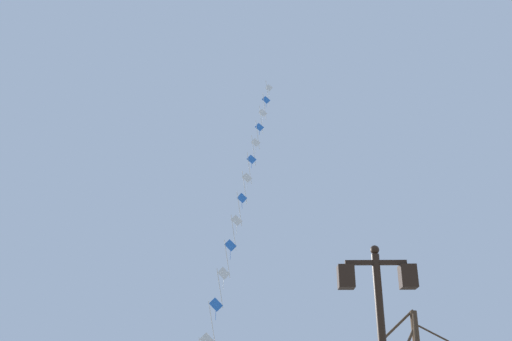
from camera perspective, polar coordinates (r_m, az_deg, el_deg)
twin_lantern_lamp_post at (r=10.01m, az=12.54°, el=-14.93°), size 1.35×0.28×4.44m
kite_train at (r=24.62m, az=-1.39°, el=-2.69°), size 2.95×12.13×19.30m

